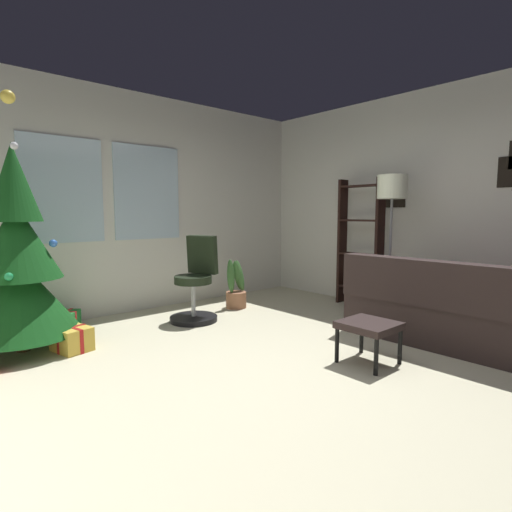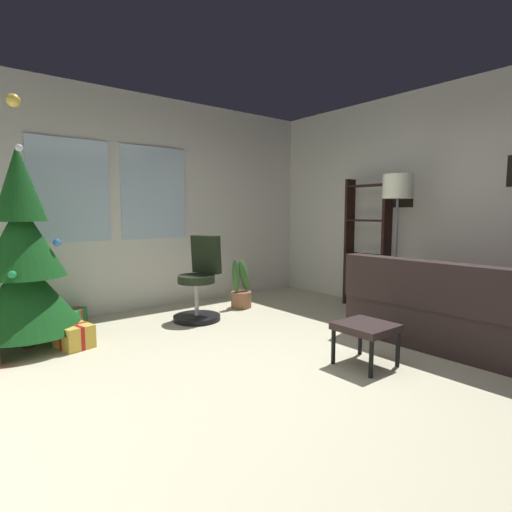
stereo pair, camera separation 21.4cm
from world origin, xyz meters
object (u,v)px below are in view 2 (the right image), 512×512
at_px(office_chair, 199,286).
at_px(potted_plant, 241,289).
at_px(gift_box_green, 73,318).
at_px(floor_lamp, 398,198).
at_px(couch, 479,319).
at_px(holiday_tree, 24,265).
at_px(gift_box_gold, 74,336).
at_px(bookshelf, 367,251).
at_px(footstool, 366,330).

height_order(office_chair, potted_plant, office_chair).
relative_size(gift_box_green, office_chair, 0.37).
distance_m(floor_lamp, potted_plant, 2.31).
xyz_separation_m(couch, gift_box_green, (-2.78, 3.23, -0.20)).
xyz_separation_m(couch, holiday_tree, (-3.32, 2.72, 0.50)).
xyz_separation_m(gift_box_gold, bookshelf, (3.59, -0.70, 0.66)).
xyz_separation_m(office_chair, potted_plant, (0.77, 0.19, -0.15)).
xyz_separation_m(footstool, office_chair, (-0.33, 2.16, 0.09)).
xyz_separation_m(bookshelf, potted_plant, (-1.36, 1.03, -0.52)).
relative_size(office_chair, potted_plant, 1.52).
height_order(couch, gift_box_gold, couch).
bearing_deg(gift_box_green, floor_lamp, -34.92).
xyz_separation_m(gift_box_green, gift_box_gold, (-0.19, -0.80, 0.02)).
height_order(holiday_tree, gift_box_gold, holiday_tree).
distance_m(gift_box_green, floor_lamp, 3.99).
distance_m(footstool, bookshelf, 2.27).
xyz_separation_m(holiday_tree, gift_box_gold, (0.34, -0.30, -0.68)).
xyz_separation_m(office_chair, floor_lamp, (1.80, -1.48, 1.06)).
bearing_deg(potted_plant, holiday_tree, -179.23).
bearing_deg(gift_box_gold, couch, -39.20).
bearing_deg(bookshelf, gift_box_gold, 169.00).
relative_size(footstool, potted_plant, 0.66).
height_order(office_chair, floor_lamp, floor_lamp).
height_order(footstool, holiday_tree, holiday_tree).
distance_m(couch, footstool, 1.24).
bearing_deg(holiday_tree, floor_lamp, -24.46).
bearing_deg(potted_plant, office_chair, -165.92).
height_order(gift_box_gold, potted_plant, potted_plant).
bearing_deg(office_chair, holiday_tree, 175.01).
distance_m(couch, office_chair, 2.98).
height_order(gift_box_gold, floor_lamp, floor_lamp).
distance_m(holiday_tree, bookshelf, 4.06).
bearing_deg(gift_box_gold, potted_plant, 8.48).
relative_size(footstool, office_chair, 0.44).
relative_size(holiday_tree, gift_box_green, 6.31).
xyz_separation_m(gift_box_green, floor_lamp, (3.07, -2.15, 1.37)).
relative_size(holiday_tree, office_chair, 2.33).
bearing_deg(footstool, potted_plant, 79.50).
height_order(couch, floor_lamp, floor_lamp).
bearing_deg(gift_box_gold, gift_box_green, 76.68).
distance_m(office_chair, floor_lamp, 2.56).
distance_m(couch, gift_box_green, 4.27).
bearing_deg(floor_lamp, bookshelf, 62.78).
xyz_separation_m(gift_box_gold, potted_plant, (2.23, 0.33, 0.14)).
height_order(couch, holiday_tree, holiday_tree).
distance_m(gift_box_green, gift_box_gold, 0.83).
height_order(couch, bookshelf, bookshelf).
relative_size(gift_box_green, potted_plant, 0.56).
distance_m(couch, gift_box_gold, 3.84).
relative_size(couch, potted_plant, 3.08).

